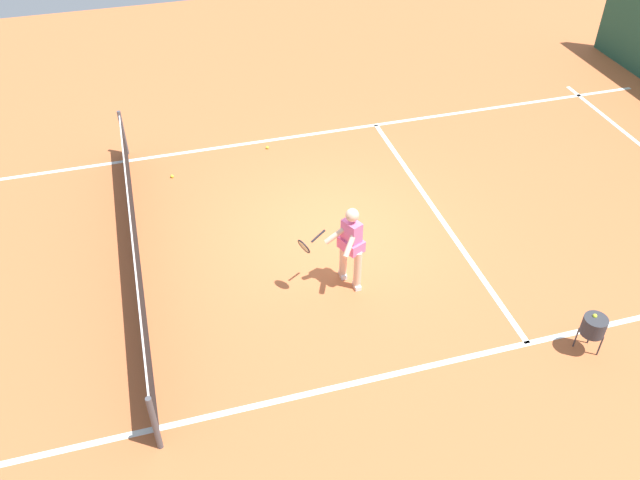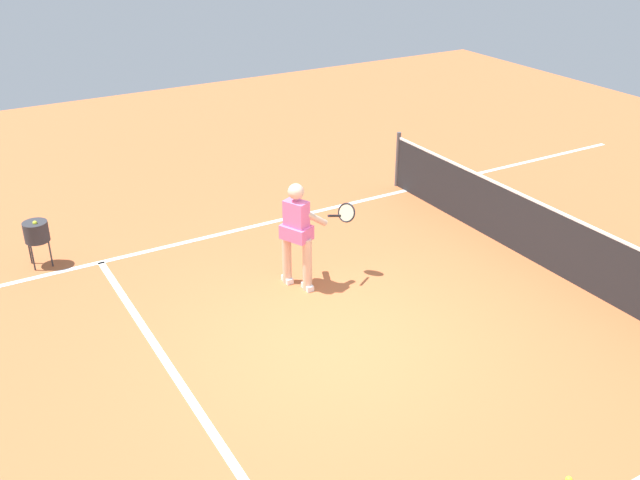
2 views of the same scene
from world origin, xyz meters
name	(u,v)px [view 2 (image 2 of 2)]	position (x,y,z in m)	size (l,w,h in m)	color
ground_plane	(339,338)	(0.00, 0.00, 0.00)	(25.89, 25.89, 0.00)	#C66638
service_line_marking	(184,389)	(0.00, -2.05, 0.00)	(7.05, 0.10, 0.01)	white
sideline_left_marking	(226,233)	(-3.53, 0.00, 0.00)	(0.10, 17.91, 0.01)	white
court_net	(552,239)	(0.00, 3.62, 0.49)	(7.73, 0.08, 1.04)	#4C4C51
tennis_player	(298,231)	(-1.43, 0.21, 0.85)	(0.67, 1.12, 1.55)	beige
tennis_ball_near	(569,480)	(3.19, 0.62, 0.03)	(0.07, 0.07, 0.07)	#D1E533
ball_hopper	(36,232)	(-3.89, -2.83, 0.55)	(0.36, 0.36, 0.74)	#333338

